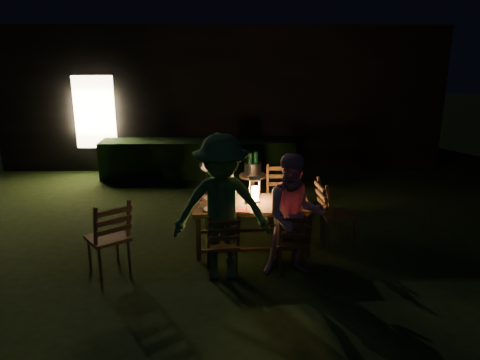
{
  "coord_description": "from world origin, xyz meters",
  "views": [
    {
      "loc": [
        0.2,
        -6.21,
        2.9
      ],
      "look_at": [
        0.34,
        0.25,
        0.95
      ],
      "focal_mm": 35.0,
      "sensor_mm": 36.0,
      "label": 1
    }
  ],
  "objects_px": {
    "person_house_side": "(218,181)",
    "bottle_bucket_a": "(250,167)",
    "ice_bucket": "(253,169)",
    "lantern": "(255,191)",
    "chair_spare": "(109,250)",
    "chair_far_left": "(218,210)",
    "chair_far_right": "(281,208)",
    "dining_table": "(251,207)",
    "person_opp_left": "(222,208)",
    "chair_near_right": "(292,252)",
    "person_opp_right": "(294,216)",
    "side_table": "(253,179)",
    "bottle_bucket_b": "(256,165)",
    "chair_end": "(335,225)",
    "chair_near_left": "(222,254)",
    "bottle_table": "(234,194)"
  },
  "relations": [
    {
      "from": "person_opp_left",
      "to": "side_table",
      "type": "bearing_deg",
      "value": 75.18
    },
    {
      "from": "bottle_table",
      "to": "ice_bucket",
      "type": "height_order",
      "value": "bottle_table"
    },
    {
      "from": "chair_far_right",
      "to": "chair_end",
      "type": "distance_m",
      "value": 1.03
    },
    {
      "from": "chair_near_right",
      "to": "chair_far_right",
      "type": "bearing_deg",
      "value": 88.51
    },
    {
      "from": "bottle_bucket_a",
      "to": "chair_spare",
      "type": "bearing_deg",
      "value": -129.81
    },
    {
      "from": "person_opp_right",
      "to": "lantern",
      "type": "bearing_deg",
      "value": 114.69
    },
    {
      "from": "chair_far_right",
      "to": "side_table",
      "type": "xyz_separation_m",
      "value": [
        -0.41,
        0.79,
        0.26
      ]
    },
    {
      "from": "chair_spare",
      "to": "dining_table",
      "type": "bearing_deg",
      "value": -15.18
    },
    {
      "from": "chair_spare",
      "to": "person_opp_right",
      "type": "distance_m",
      "value": 2.39
    },
    {
      "from": "person_house_side",
      "to": "ice_bucket",
      "type": "distance_m",
      "value": 0.99
    },
    {
      "from": "person_opp_left",
      "to": "chair_end",
      "type": "bearing_deg",
      "value": 26.0
    },
    {
      "from": "lantern",
      "to": "bottle_bucket_a",
      "type": "bearing_deg",
      "value": 90.06
    },
    {
      "from": "person_house_side",
      "to": "chair_near_left",
      "type": "bearing_deg",
      "value": 90.06
    },
    {
      "from": "person_opp_left",
      "to": "bottle_bucket_b",
      "type": "distance_m",
      "value": 2.54
    },
    {
      "from": "chair_far_left",
      "to": "lantern",
      "type": "xyz_separation_m",
      "value": [
        0.54,
        -0.69,
        0.54
      ]
    },
    {
      "from": "side_table",
      "to": "bottle_bucket_b",
      "type": "height_order",
      "value": "bottle_bucket_b"
    },
    {
      "from": "bottle_bucket_a",
      "to": "bottle_bucket_b",
      "type": "relative_size",
      "value": 1.0
    },
    {
      "from": "chair_end",
      "to": "chair_spare",
      "type": "xyz_separation_m",
      "value": [
        -3.08,
        -0.79,
        0.01
      ]
    },
    {
      "from": "chair_far_left",
      "to": "chair_end",
      "type": "xyz_separation_m",
      "value": [
        1.72,
        -0.68,
        0.0
      ]
    },
    {
      "from": "person_opp_left",
      "to": "side_table",
      "type": "xyz_separation_m",
      "value": [
        0.5,
        2.43,
        -0.36
      ]
    },
    {
      "from": "person_house_side",
      "to": "bottle_bucket_a",
      "type": "distance_m",
      "value": 0.93
    },
    {
      "from": "chair_far_left",
      "to": "bottle_table",
      "type": "xyz_separation_m",
      "value": [
        0.24,
        -0.76,
        0.52
      ]
    },
    {
      "from": "chair_near_right",
      "to": "chair_spare",
      "type": "height_order",
      "value": "chair_spare"
    },
    {
      "from": "chair_far_right",
      "to": "bottle_bucket_a",
      "type": "xyz_separation_m",
      "value": [
        -0.46,
        0.75,
        0.49
      ]
    },
    {
      "from": "chair_near_right",
      "to": "chair_far_left",
      "type": "height_order",
      "value": "chair_far_left"
    },
    {
      "from": "chair_near_right",
      "to": "bottle_table",
      "type": "relative_size",
      "value": 3.25
    },
    {
      "from": "ice_bucket",
      "to": "lantern",
      "type": "bearing_deg",
      "value": -91.8
    },
    {
      "from": "person_opp_left",
      "to": "side_table",
      "type": "height_order",
      "value": "person_opp_left"
    },
    {
      "from": "chair_near_right",
      "to": "person_opp_right",
      "type": "distance_m",
      "value": 0.52
    },
    {
      "from": "chair_far_right",
      "to": "dining_table",
      "type": "bearing_deg",
      "value": 58.38
    },
    {
      "from": "chair_near_left",
      "to": "bottle_bucket_b",
      "type": "distance_m",
      "value": 2.54
    },
    {
      "from": "person_opp_left",
      "to": "bottle_bucket_a",
      "type": "height_order",
      "value": "person_opp_left"
    },
    {
      "from": "ice_bucket",
      "to": "bottle_bucket_a",
      "type": "relative_size",
      "value": 0.94
    },
    {
      "from": "chair_spare",
      "to": "lantern",
      "type": "height_order",
      "value": "chair_spare"
    },
    {
      "from": "chair_far_right",
      "to": "person_opp_left",
      "type": "height_order",
      "value": "person_opp_left"
    },
    {
      "from": "bottle_bucket_a",
      "to": "bottle_bucket_b",
      "type": "height_order",
      "value": "same"
    },
    {
      "from": "chair_far_left",
      "to": "chair_far_right",
      "type": "distance_m",
      "value": 1.0
    },
    {
      "from": "dining_table",
      "to": "lantern",
      "type": "bearing_deg",
      "value": 45.0
    },
    {
      "from": "chair_near_right",
      "to": "person_opp_left",
      "type": "height_order",
      "value": "person_opp_left"
    },
    {
      "from": "chair_spare",
      "to": "side_table",
      "type": "bearing_deg",
      "value": 13.39
    },
    {
      "from": "person_opp_right",
      "to": "person_opp_left",
      "type": "height_order",
      "value": "person_opp_left"
    },
    {
      "from": "chair_far_right",
      "to": "side_table",
      "type": "relative_size",
      "value": 1.59
    },
    {
      "from": "dining_table",
      "to": "side_table",
      "type": "bearing_deg",
      "value": 83.32
    },
    {
      "from": "dining_table",
      "to": "person_opp_left",
      "type": "xyz_separation_m",
      "value": [
        -0.4,
        -0.84,
        0.3
      ]
    },
    {
      "from": "person_house_side",
      "to": "person_opp_right",
      "type": "relative_size",
      "value": 0.98
    },
    {
      "from": "chair_near_left",
      "to": "person_opp_right",
      "type": "xyz_separation_m",
      "value": [
        0.9,
        -0.0,
        0.52
      ]
    },
    {
      "from": "side_table",
      "to": "person_opp_left",
      "type": "bearing_deg",
      "value": -101.57
    },
    {
      "from": "chair_near_right",
      "to": "person_opp_left",
      "type": "xyz_separation_m",
      "value": [
        -0.89,
        -0.1,
        0.64
      ]
    },
    {
      "from": "bottle_bucket_b",
      "to": "chair_far_left",
      "type": "bearing_deg",
      "value": -125.74
    },
    {
      "from": "ice_bucket",
      "to": "chair_near_left",
      "type": "bearing_deg",
      "value": -101.84
    }
  ]
}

